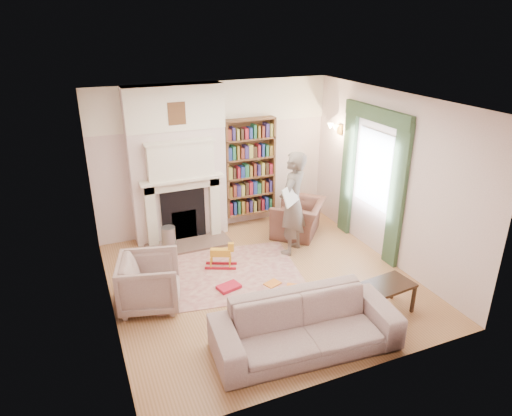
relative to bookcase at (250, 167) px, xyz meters
name	(u,v)px	position (x,y,z in m)	size (l,w,h in m)	color
floor	(262,281)	(-0.65, -2.12, -1.18)	(4.50, 4.50, 0.00)	#906139
ceiling	(263,101)	(-0.65, -2.12, 1.62)	(4.50, 4.50, 0.00)	white
wall_back	(215,158)	(-0.65, 0.13, 0.22)	(4.50, 4.50, 0.00)	silver
wall_front	(349,272)	(-0.65, -4.37, 0.22)	(4.50, 4.50, 0.00)	silver
wall_left	(101,223)	(-2.90, -2.12, 0.22)	(4.50, 4.50, 0.00)	silver
wall_right	(389,179)	(1.60, -2.12, 0.22)	(4.50, 4.50, 0.00)	silver
fireplace	(178,166)	(-1.40, -0.07, 0.21)	(1.70, 0.58, 2.80)	silver
bookcase	(250,167)	(0.00, 0.00, 0.00)	(1.00, 0.24, 1.85)	brown
window	(374,169)	(1.58, -1.72, 0.27)	(0.02, 0.90, 1.30)	silver
curtain_left	(397,197)	(1.55, -2.42, 0.02)	(0.07, 0.32, 2.40)	#314C31
curtain_right	(348,171)	(1.55, -1.02, 0.02)	(0.07, 0.32, 2.40)	#314C31
pelmet	(377,114)	(1.54, -1.72, 1.20)	(0.09, 1.70, 0.24)	#314C31
wall_sconce	(331,130)	(1.38, -0.62, 0.72)	(0.20, 0.24, 0.24)	gold
rug	(227,274)	(-1.09, -1.70, -1.17)	(2.30, 1.77, 0.01)	beige
armchair_reading	(298,218)	(0.67, -0.80, -0.85)	(1.00, 0.87, 0.65)	#50352B
armchair_left	(150,282)	(-2.37, -2.09, -0.79)	(0.81, 0.84, 0.76)	#B5A996
sofa	(306,326)	(-0.78, -3.76, -0.84)	(2.29, 0.90, 0.67)	#BCA89B
man_reading	(292,204)	(0.22, -1.40, -0.26)	(0.66, 0.44, 1.82)	#60554D
newspaper	(290,195)	(0.07, -1.60, -0.02)	(0.44, 0.02, 0.31)	silver
coffee_table	(386,298)	(0.63, -3.52, -0.95)	(0.70, 0.45, 0.45)	black
paraffin_heater	(169,242)	(-1.80, -0.76, -0.90)	(0.24, 0.24, 0.55)	#95979C
rocking_horse	(221,255)	(-1.11, -1.46, -0.95)	(0.52, 0.21, 0.45)	gold
board_game	(268,300)	(-0.79, -2.66, -1.15)	(0.33, 0.33, 0.03)	#DFC74F
game_box_lid	(229,287)	(-1.21, -2.13, -1.14)	(0.34, 0.22, 0.06)	#B1142B
comic_annuals	(285,290)	(-0.45, -2.52, -1.16)	(0.56, 0.78, 0.02)	red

